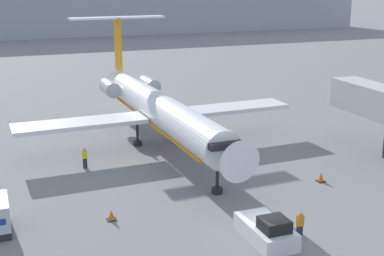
% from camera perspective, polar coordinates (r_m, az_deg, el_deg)
% --- Properties ---
extents(ground_plane, '(600.00, 600.00, 0.00)m').
position_cam_1_polar(ground_plane, '(32.23, 8.18, -11.55)').
color(ground_plane, slate).
extents(terminal_building, '(180.00, 16.80, 12.30)m').
position_cam_1_polar(terminal_building, '(145.77, -15.72, 11.86)').
color(terminal_building, '#9EA3AD').
rests_on(terminal_building, ground).
extents(airplane_main, '(25.43, 29.75, 10.63)m').
position_cam_1_polar(airplane_main, '(47.65, -3.51, 2.10)').
color(airplane_main, white).
rests_on(airplane_main, ground).
extents(pushback_tug, '(2.17, 4.27, 1.72)m').
position_cam_1_polar(pushback_tug, '(31.71, 7.94, -10.74)').
color(pushback_tug, silver).
rests_on(pushback_tug, ground).
extents(worker_near_tug, '(0.40, 0.24, 1.73)m').
position_cam_1_polar(worker_near_tug, '(32.08, 11.44, -10.04)').
color(worker_near_tug, '#232838').
rests_on(worker_near_tug, ground).
extents(worker_by_wing, '(0.40, 0.24, 1.70)m').
position_cam_1_polar(worker_by_wing, '(43.40, -11.37, -3.11)').
color(worker_by_wing, '#232838').
rests_on(worker_by_wing, ground).
extents(traffic_cone_left, '(0.61, 0.61, 0.69)m').
position_cam_1_polar(traffic_cone_left, '(34.34, -8.61, -9.17)').
color(traffic_cone_left, black).
rests_on(traffic_cone_left, ground).
extents(traffic_cone_right, '(0.61, 0.61, 0.71)m').
position_cam_1_polar(traffic_cone_right, '(41.15, 13.60, -5.13)').
color(traffic_cone_right, black).
rests_on(traffic_cone_right, ground).
extents(jet_bridge, '(3.20, 9.54, 6.19)m').
position_cam_1_polar(jet_bridge, '(48.19, 19.28, 2.58)').
color(jet_bridge, '#2D2D33').
rests_on(jet_bridge, ground).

